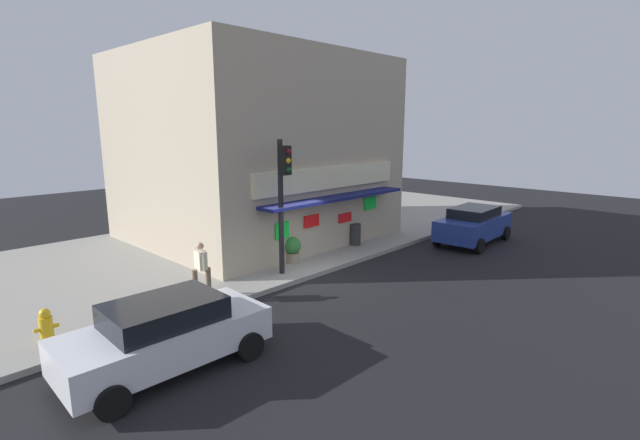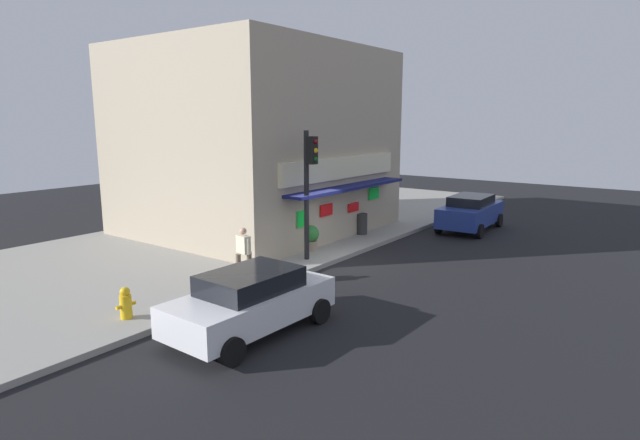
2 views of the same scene
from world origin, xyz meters
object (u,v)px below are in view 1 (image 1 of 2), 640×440
potted_plant_by_doorway (292,249)px  parked_car_blue (473,224)px  parked_car_white (166,333)px  trash_can (355,234)px  traffic_light (283,189)px  pedestrian (201,267)px  fire_hydrant (46,326)px

potted_plant_by_doorway → parked_car_blue: parked_car_blue is taller
parked_car_blue → parked_car_white: parked_car_blue is taller
trash_can → parked_car_white: 10.99m
parked_car_white → potted_plant_by_doorway: bearing=26.4°
traffic_light → trash_can: traffic_light is taller
pedestrian → parked_car_white: bearing=-133.1°
potted_plant_by_doorway → parked_car_blue: 8.68m
trash_can → pedestrian: pedestrian is taller
traffic_light → potted_plant_by_doorway: (1.13, 0.80, -2.42)m
traffic_light → pedestrian: size_ratio=2.76×
traffic_light → fire_hydrant: 7.67m
trash_can → potted_plant_by_doorway: bearing=179.0°
parked_car_blue → parked_car_white: bearing=-179.6°
fire_hydrant → potted_plant_by_doorway: 8.36m
pedestrian → parked_car_blue: size_ratio=0.37×
fire_hydrant → parked_car_white: bearing=-62.8°
trash_can → potted_plant_by_doorway: size_ratio=0.94×
traffic_light → potted_plant_by_doorway: size_ratio=4.70×
parked_car_blue → parked_car_white: size_ratio=1.02×
traffic_light → potted_plant_by_doorway: traffic_light is taller
trash_can → parked_car_blue: parked_car_blue is taller
potted_plant_by_doorway → parked_car_blue: size_ratio=0.22×
fire_hydrant → trash_can: size_ratio=0.90×
traffic_light → pedestrian: traffic_light is taller
fire_hydrant → pedestrian: bearing=-1.2°
pedestrian → parked_car_white: (-2.64, -2.82, -0.27)m
fire_hydrant → trash_can: bearing=2.1°
fire_hydrant → pedestrian: 4.16m
fire_hydrant → potted_plant_by_doorway: bearing=3.4°
trash_can → parked_car_white: size_ratio=0.21×
fire_hydrant → traffic_light: bearing=-2.4°
potted_plant_by_doorway → trash_can: bearing=-1.0°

